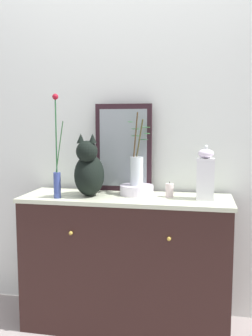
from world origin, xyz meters
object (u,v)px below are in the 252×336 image
vase_glass_clear (137,167)px  sideboard (126,262)px  mirror_leaning (123,148)px  bowl_porcelain (137,190)px  cat_sitting (89,171)px  vase_slim_green (57,170)px  jar_lidded_porcelain (205,175)px  candle_pillar (169,190)px

vase_glass_clear → sideboard: bearing=-126.7°
mirror_leaning → vase_glass_clear: mirror_leaning is taller
sideboard → mirror_leaning: bearing=105.9°
sideboard → mirror_leaning: (-0.06, 0.19, 0.72)m
bowl_porcelain → vase_glass_clear: size_ratio=0.47×
cat_sitting → vase_slim_green: size_ratio=0.66×
sideboard → vase_slim_green: 0.73m
jar_lidded_porcelain → candle_pillar: (-0.22, 0.04, -0.11)m
mirror_leaning → sideboard: bearing=-74.1°
cat_sitting → vase_glass_clear: bearing=20.0°
mirror_leaning → vase_glass_clear: 0.20m
mirror_leaning → vase_glass_clear: size_ratio=1.26×
sideboard → jar_lidded_porcelain: size_ratio=3.98×
cat_sitting → candle_pillar: cat_sitting is taller
mirror_leaning → vase_slim_green: bearing=-137.3°
sideboard → vase_slim_green: vase_slim_green is taller
cat_sitting → bowl_porcelain: 0.33m
sideboard → mirror_leaning: size_ratio=2.24×
cat_sitting → sideboard: bearing=7.2°
mirror_leaning → candle_pillar: (0.32, -0.16, -0.25)m
sideboard → candle_pillar: size_ratio=13.63×
vase_slim_green → cat_sitting: bearing=29.7°
vase_slim_green → vase_glass_clear: (0.46, 0.20, 0.01)m
bowl_porcelain → jar_lidded_porcelain: size_ratio=0.66×
mirror_leaning → vase_glass_clear: bearing=-46.7°
mirror_leaning → vase_slim_green: size_ratio=0.93×
mirror_leaning → bowl_porcelain: 0.31m
vase_slim_green → jar_lidded_porcelain: vase_slim_green is taller
candle_pillar → sideboard: bearing=-172.2°
mirror_leaning → bowl_porcelain: mirror_leaning is taller
bowl_porcelain → candle_pillar: bearing=-9.3°
bowl_porcelain → jar_lidded_porcelain: jar_lidded_porcelain is taller
mirror_leaning → jar_lidded_porcelain: size_ratio=1.77×
mirror_leaning → candle_pillar: 0.44m
vase_glass_clear → jar_lidded_porcelain: (0.43, -0.08, -0.03)m
cat_sitting → bowl_porcelain: bearing=19.4°
mirror_leaning → cat_sitting: size_ratio=1.40×
mirror_leaning → candle_pillar: bearing=-25.8°
vase_glass_clear → bowl_porcelain: bearing=-98.7°
sideboard → vase_slim_green: bearing=-162.4°
cat_sitting → bowl_porcelain: (0.29, 0.10, -0.13)m
candle_pillar → vase_slim_green: bearing=-166.2°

